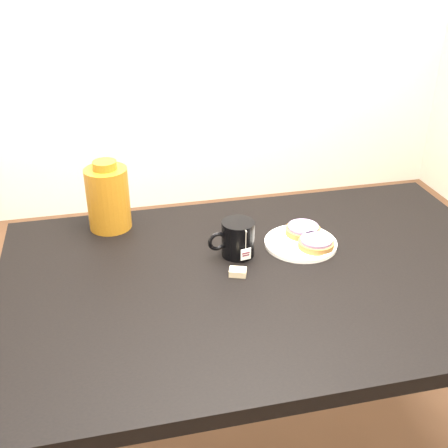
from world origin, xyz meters
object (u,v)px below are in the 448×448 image
(table, at_px, (264,298))
(bagel_package, at_px, (108,197))
(plate, at_px, (301,243))
(teabag_pouch, at_px, (238,272))
(bagel_front, at_px, (316,243))
(mug, at_px, (237,238))
(bagel_back, at_px, (303,230))

(table, bearing_deg, bagel_package, 137.45)
(plate, relative_size, teabag_pouch, 4.65)
(bagel_front, bearing_deg, teabag_pouch, -163.44)
(teabag_pouch, bearing_deg, plate, 27.37)
(plate, bearing_deg, mug, -177.02)
(teabag_pouch, bearing_deg, mug, 76.81)
(mug, bearing_deg, teabag_pouch, -113.48)
(bagel_back, bearing_deg, teabag_pouch, -146.89)
(teabag_pouch, bearing_deg, bagel_package, 131.92)
(bagel_package, bearing_deg, bagel_back, -19.33)
(bagel_package, bearing_deg, mug, -36.21)
(bagel_front, relative_size, mug, 1.00)
(table, relative_size, mug, 9.76)
(mug, height_order, teabag_pouch, mug)
(table, bearing_deg, mug, 114.91)
(bagel_back, relative_size, teabag_pouch, 3.20)
(bagel_front, bearing_deg, plate, 129.26)
(bagel_back, height_order, bagel_package, bagel_package)
(bagel_front, bearing_deg, bagel_package, 153.87)
(table, relative_size, plate, 6.70)
(bagel_package, bearing_deg, teabag_pouch, -48.08)
(table, height_order, teabag_pouch, teabag_pouch)
(bagel_front, bearing_deg, mug, 172.79)
(bagel_front, height_order, mug, mug)
(table, xyz_separation_m, plate, (0.14, 0.12, 0.09))
(table, xyz_separation_m, bagel_front, (0.17, 0.08, 0.11))
(bagel_back, height_order, bagel_front, same)
(plate, bearing_deg, teabag_pouch, -152.63)
(bagel_back, xyz_separation_m, bagel_front, (0.01, -0.08, 0.00))
(bagel_back, relative_size, bagel_front, 1.01)
(bagel_package, bearing_deg, table, -42.55)
(bagel_back, relative_size, bagel_package, 0.67)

